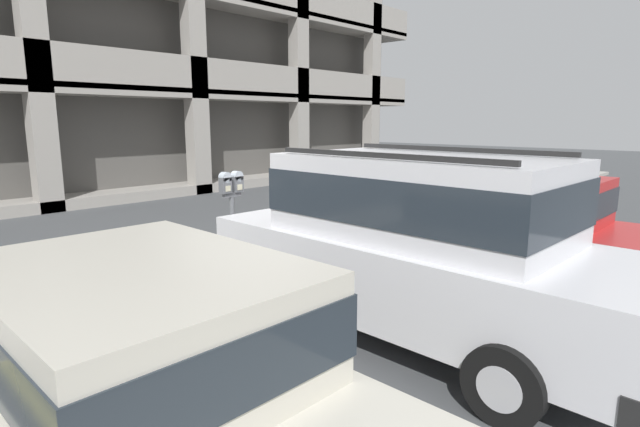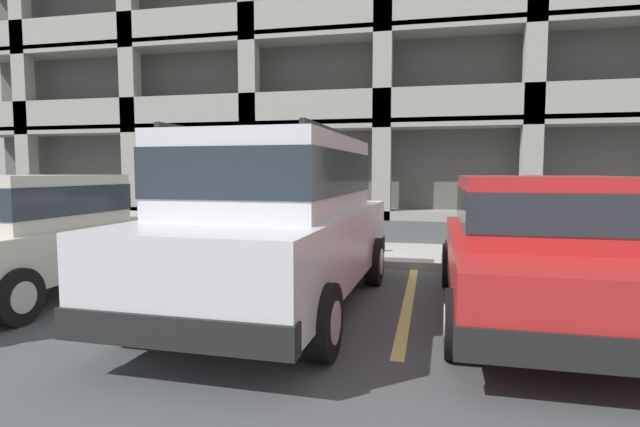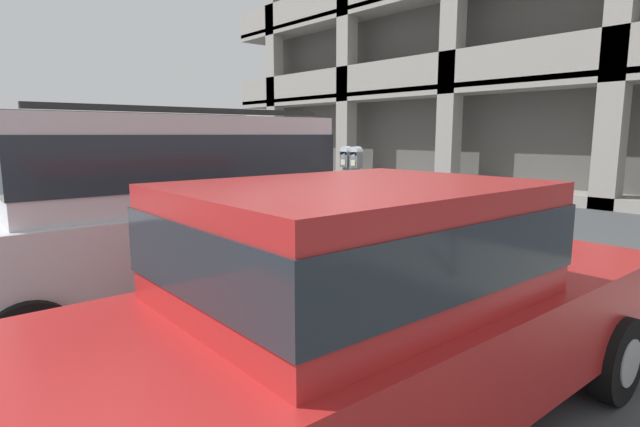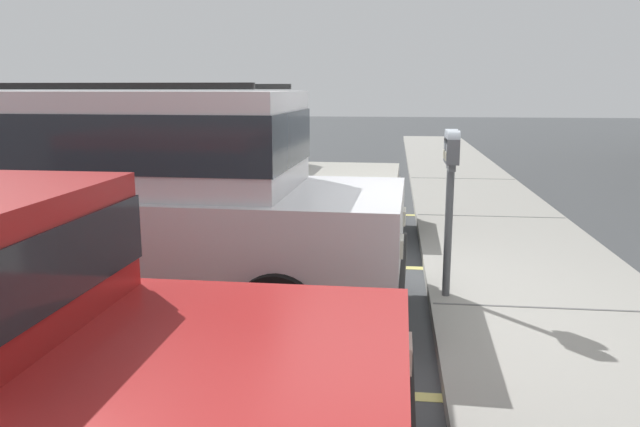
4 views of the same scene
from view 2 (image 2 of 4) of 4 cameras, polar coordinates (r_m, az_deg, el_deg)
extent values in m
cube|color=#444749|center=(8.25, 0.04, -6.61)|extent=(80.00, 80.00, 0.10)
cube|color=#9E9B93|center=(9.48, 1.77, -4.44)|extent=(40.00, 2.20, 0.12)
cube|color=#606060|center=(10.95, -19.27, -3.13)|extent=(0.03, 2.16, 0.00)
cube|color=#606060|center=(9.47, 1.77, -4.07)|extent=(0.03, 2.16, 0.00)
cube|color=#606060|center=(9.57, 26.08, -4.47)|extent=(0.03, 2.16, 0.00)
cube|color=#DBD16B|center=(9.19, -31.13, -5.80)|extent=(0.12, 4.80, 0.01)
cube|color=#DBD16B|center=(7.45, -13.94, -7.60)|extent=(0.12, 4.80, 0.01)
cube|color=#DBD16B|center=(6.69, 10.23, -8.95)|extent=(0.12, 4.80, 0.01)
cube|color=silver|center=(5.80, -4.74, -3.68)|extent=(1.98, 4.75, 0.80)
cube|color=silver|center=(5.69, -4.97, 4.45)|extent=(1.71, 2.96, 0.84)
cube|color=#232B33|center=(5.69, -4.97, 4.66)|extent=(1.73, 2.99, 0.46)
cube|color=black|center=(8.03, 0.70, -3.31)|extent=(1.88, 0.22, 0.24)
cube|color=black|center=(3.81, -16.50, -12.73)|extent=(1.88, 0.22, 0.24)
cube|color=silver|center=(7.92, 4.80, -0.81)|extent=(0.24, 0.04, 0.14)
cube|color=silver|center=(8.19, -3.09, -0.62)|extent=(0.24, 0.04, 0.14)
cylinder|color=black|center=(7.05, 6.20, -5.46)|extent=(0.22, 0.67, 0.66)
cylinder|color=#B2B2B7|center=(7.05, 6.20, -5.46)|extent=(0.23, 0.37, 0.36)
cylinder|color=black|center=(7.52, -7.58, -4.83)|extent=(0.22, 0.67, 0.66)
cylinder|color=#B2B2B7|center=(7.52, -7.58, -4.83)|extent=(0.23, 0.37, 0.36)
cylinder|color=black|center=(4.27, 0.43, -12.28)|extent=(0.22, 0.67, 0.66)
cylinder|color=#B2B2B7|center=(4.27, 0.43, -12.28)|extent=(0.23, 0.37, 0.36)
cylinder|color=black|center=(5.00, -20.37, -10.02)|extent=(0.22, 0.67, 0.66)
cylinder|color=#B2B2B7|center=(5.00, -20.37, -10.02)|extent=(0.23, 0.37, 0.36)
cube|color=black|center=(5.51, 1.85, 9.24)|extent=(0.13, 2.62, 0.05)
cube|color=black|center=(5.97, -11.32, 8.81)|extent=(0.13, 2.62, 0.05)
cube|color=beige|center=(7.53, -28.51, -3.28)|extent=(1.79, 4.44, 0.60)
cube|color=beige|center=(7.26, -30.30, 1.28)|extent=(1.54, 2.01, 0.64)
cube|color=#232B33|center=(7.26, -30.31, 1.40)|extent=(1.56, 2.04, 0.35)
cube|color=black|center=(9.25, -19.41, -2.70)|extent=(1.74, 0.20, 0.24)
cube|color=silver|center=(8.99, -16.47, -1.29)|extent=(0.24, 0.04, 0.14)
cube|color=silver|center=(9.56, -21.92, -1.09)|extent=(0.24, 0.04, 0.14)
cylinder|color=black|center=(8.16, -17.56, -4.47)|extent=(0.17, 0.60, 0.60)
cylinder|color=#B2B2B7|center=(8.16, -17.56, -4.47)|extent=(0.19, 0.33, 0.33)
cylinder|color=black|center=(9.13, -26.53, -3.78)|extent=(0.17, 0.60, 0.60)
cylinder|color=#B2B2B7|center=(9.13, -26.53, -3.78)|extent=(0.19, 0.33, 0.33)
cylinder|color=black|center=(6.05, -31.31, -8.16)|extent=(0.17, 0.60, 0.60)
cylinder|color=#B2B2B7|center=(6.05, -31.31, -8.16)|extent=(0.19, 0.33, 0.33)
cube|color=red|center=(5.80, 23.05, -5.34)|extent=(1.75, 4.42, 0.60)
cube|color=red|center=(5.44, 23.80, 0.56)|extent=(1.52, 2.00, 0.64)
cube|color=#232B33|center=(5.43, 23.80, 0.73)|extent=(1.54, 2.02, 0.35)
cube|color=black|center=(7.94, 20.40, -3.92)|extent=(1.74, 0.18, 0.24)
cube|color=black|center=(3.79, 28.58, -13.66)|extent=(1.74, 0.18, 0.24)
cube|color=silver|center=(8.04, 24.13, -2.21)|extent=(0.24, 0.03, 0.14)
cube|color=silver|center=(7.91, 16.61, -2.10)|extent=(0.24, 0.03, 0.14)
cylinder|color=black|center=(7.34, 27.63, -5.82)|extent=(0.17, 0.60, 0.60)
cylinder|color=#B2B2B7|center=(7.34, 27.63, -5.82)|extent=(0.18, 0.33, 0.33)
cylinder|color=black|center=(7.12, 14.45, -5.74)|extent=(0.17, 0.60, 0.60)
cylinder|color=#B2B2B7|center=(7.12, 14.45, -5.74)|extent=(0.18, 0.33, 0.33)
cylinder|color=black|center=(4.46, 15.11, -12.09)|extent=(0.17, 0.60, 0.60)
cylinder|color=#B2B2B7|center=(4.46, 15.11, -12.09)|extent=(0.18, 0.33, 0.33)
cylinder|color=#595B60|center=(8.53, -1.05, -1.13)|extent=(0.07, 0.07, 1.16)
cube|color=#595B60|center=(8.49, -1.06, 2.98)|extent=(0.28, 0.06, 0.06)
cube|color=#515459|center=(8.51, -1.71, 3.93)|extent=(0.15, 0.11, 0.22)
cylinder|color=#9EA8B2|center=(8.51, -1.72, 4.67)|extent=(0.15, 0.11, 0.15)
cube|color=#B7B293|center=(8.45, -1.81, 3.66)|extent=(0.08, 0.01, 0.08)
cube|color=#515459|center=(8.46, -0.40, 3.93)|extent=(0.15, 0.11, 0.22)
cylinder|color=#9EA8B2|center=(8.46, -0.40, 4.67)|extent=(0.15, 0.11, 0.15)
cube|color=#B7B293|center=(8.41, -0.49, 3.66)|extent=(0.08, 0.01, 0.08)
cube|color=#54514D|center=(22.28, 8.61, 16.19)|extent=(31.36, 8.80, 12.00)
cube|color=gray|center=(21.29, 8.30, 0.90)|extent=(32.00, 10.00, 0.30)
cube|color=gray|center=(21.29, 8.40, 8.98)|extent=(32.00, 10.00, 0.30)
cube|color=gray|center=(16.49, 7.10, 12.14)|extent=(32.00, 0.20, 1.10)
cube|color=gray|center=(21.72, 8.50, 16.89)|extent=(32.00, 10.00, 0.30)
cube|color=gray|center=(17.14, 7.21, 22.14)|extent=(32.00, 0.20, 1.10)
cube|color=gray|center=(22.91, -30.91, 15.25)|extent=(0.60, 0.50, 12.00)
cube|color=gray|center=(20.13, -21.00, 17.17)|extent=(0.60, 0.50, 12.00)
cube|color=gray|center=(18.10, -8.17, 18.88)|extent=(0.60, 0.50, 12.00)
cube|color=gray|center=(17.09, 7.24, 19.75)|extent=(0.60, 0.50, 12.00)
cube|color=gray|center=(17.26, 23.45, 19.25)|extent=(0.60, 0.50, 12.00)
camera|label=1|loc=(6.83, -54.40, 9.12)|focal=28.00mm
camera|label=3|loc=(4.53, 54.70, 5.63)|focal=28.00mm
camera|label=4|loc=(8.53, 37.71, 6.55)|focal=35.00mm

